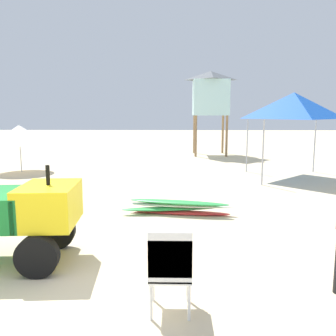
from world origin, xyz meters
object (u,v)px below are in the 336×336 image
(stacked_plastic_chairs, at_px, (170,264))
(popup_canopy, at_px, (294,106))
(lifeguard_tower, at_px, (211,93))
(traffic_cone_near, at_px, (60,200))
(surfboard_pile, at_px, (178,207))
(beach_umbrella_mid, at_px, (19,135))

(stacked_plastic_chairs, relative_size, popup_canopy, 0.35)
(popup_canopy, xyz_separation_m, lifeguard_tower, (-2.18, 6.72, 0.73))
(traffic_cone_near, bearing_deg, lifeguard_tower, 68.19)
(lifeguard_tower, relative_size, traffic_cone_near, 8.21)
(surfboard_pile, xyz_separation_m, beach_umbrella_mid, (-5.93, 5.65, 1.26))
(stacked_plastic_chairs, distance_m, lifeguard_tower, 15.76)
(popup_canopy, relative_size, lifeguard_tower, 0.67)
(traffic_cone_near, bearing_deg, popup_canopy, 33.62)
(beach_umbrella_mid, bearing_deg, surfboard_pile, -43.62)
(beach_umbrella_mid, distance_m, traffic_cone_near, 6.44)
(lifeguard_tower, distance_m, traffic_cone_near, 12.35)
(stacked_plastic_chairs, height_order, popup_canopy, popup_canopy)
(popup_canopy, distance_m, traffic_cone_near, 8.27)
(popup_canopy, bearing_deg, traffic_cone_near, -146.38)
(lifeguard_tower, relative_size, beach_umbrella_mid, 2.11)
(stacked_plastic_chairs, xyz_separation_m, lifeguard_tower, (1.85, 15.43, 2.60))
(popup_canopy, height_order, lifeguard_tower, lifeguard_tower)
(surfboard_pile, relative_size, traffic_cone_near, 4.82)
(surfboard_pile, bearing_deg, traffic_cone_near, 175.79)
(traffic_cone_near, bearing_deg, beach_umbrella_mid, 120.58)
(stacked_plastic_chairs, bearing_deg, lifeguard_tower, 83.17)
(popup_canopy, bearing_deg, beach_umbrella_mid, 173.98)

